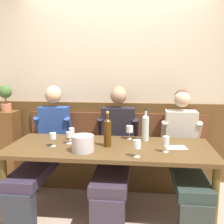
% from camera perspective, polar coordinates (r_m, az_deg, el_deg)
% --- Properties ---
extents(ground_plane, '(6.80, 6.80, 0.02)m').
position_cam_1_polar(ground_plane, '(2.97, -0.88, -22.12)').
color(ground_plane, tan).
rests_on(ground_plane, ground).
extents(room_wall_back, '(6.80, 0.08, 2.80)m').
position_cam_1_polar(room_wall_back, '(3.61, 1.30, 7.21)').
color(room_wall_back, beige).
rests_on(room_wall_back, ground).
extents(wood_wainscot_panel, '(6.80, 0.03, 1.08)m').
position_cam_1_polar(wood_wainscot_panel, '(3.70, 1.17, -6.29)').
color(wood_wainscot_panel, brown).
rests_on(wood_wainscot_panel, ground).
extents(wall_bench, '(2.44, 0.42, 0.94)m').
position_cam_1_polar(wall_bench, '(3.58, 0.84, -11.17)').
color(wall_bench, brown).
rests_on(wall_bench, ground).
extents(dining_table, '(2.14, 0.85, 0.74)m').
position_cam_1_polar(dining_table, '(2.80, -0.57, -8.98)').
color(dining_table, '#513A1E').
rests_on(dining_table, ground).
extents(person_left_seat, '(0.49, 1.29, 1.32)m').
position_cam_1_polar(person_left_seat, '(3.30, -14.35, -6.76)').
color(person_left_seat, '#2A2F37').
rests_on(person_left_seat, ground).
extents(person_center_left_seat, '(0.52, 1.29, 1.32)m').
position_cam_1_polar(person_center_left_seat, '(3.12, 0.82, -7.41)').
color(person_center_left_seat, '#362E3D').
rests_on(person_center_left_seat, ground).
extents(person_center_right_seat, '(0.49, 1.29, 1.29)m').
position_cam_1_polar(person_center_right_seat, '(3.16, 15.42, -7.77)').
color(person_center_right_seat, '#2E3534').
rests_on(person_center_right_seat, ground).
extents(ice_bucket, '(0.22, 0.22, 0.16)m').
position_cam_1_polar(ice_bucket, '(2.61, -6.37, -6.80)').
color(ice_bucket, '#BAB4BA').
rests_on(ice_bucket, dining_table).
extents(wine_bottle_clear_water, '(0.08, 0.08, 0.37)m').
position_cam_1_polar(wine_bottle_clear_water, '(2.73, -0.97, -4.28)').
color(wine_bottle_clear_water, '#472A0A').
rests_on(wine_bottle_clear_water, dining_table).
extents(wine_bottle_amber_mid, '(0.08, 0.08, 0.37)m').
position_cam_1_polar(wine_bottle_amber_mid, '(2.97, 7.28, -3.21)').
color(wine_bottle_amber_mid, '#B3C7C4').
rests_on(wine_bottle_amber_mid, dining_table).
extents(wine_glass_left_end, '(0.07, 0.07, 0.16)m').
position_cam_1_polar(wine_glass_left_end, '(2.62, 11.63, -6.25)').
color(wine_glass_left_end, silver).
rests_on(wine_glass_left_end, dining_table).
extents(wine_glass_center_front, '(0.08, 0.08, 0.16)m').
position_cam_1_polar(wine_glass_center_front, '(3.03, 3.84, -3.86)').
color(wine_glass_center_front, silver).
rests_on(wine_glass_center_front, dining_table).
extents(wine_glass_near_bucket, '(0.06, 0.06, 0.14)m').
position_cam_1_polar(wine_glass_near_bucket, '(3.02, -8.78, -4.17)').
color(wine_glass_near_bucket, silver).
rests_on(wine_glass_near_bucket, dining_table).
extents(wine_glass_mid_left, '(0.07, 0.07, 0.13)m').
position_cam_1_polar(wine_glass_mid_left, '(2.89, -9.35, -5.04)').
color(wine_glass_mid_left, silver).
rests_on(wine_glass_mid_left, dining_table).
extents(wine_glass_center_rear, '(0.07, 0.07, 0.15)m').
position_cam_1_polar(wine_glass_center_rear, '(2.81, -12.74, -5.26)').
color(wine_glass_center_rear, silver).
rests_on(wine_glass_center_rear, dining_table).
extents(wine_glass_by_bottle, '(0.07, 0.07, 0.16)m').
position_cam_1_polar(wine_glass_by_bottle, '(2.44, 5.49, -7.19)').
color(wine_glass_by_bottle, silver).
rests_on(wine_glass_by_bottle, dining_table).
extents(tasting_sheet_left_guest, '(0.23, 0.18, 0.00)m').
position_cam_1_polar(tasting_sheet_left_guest, '(2.81, 13.73, -7.49)').
color(tasting_sheet_left_guest, white).
rests_on(tasting_sheet_left_guest, dining_table).
extents(corner_pedestal, '(0.28, 0.28, 0.96)m').
position_cam_1_polar(corner_pedestal, '(3.99, -21.56, -6.66)').
color(corner_pedestal, brown).
rests_on(corner_pedestal, ground).
extents(potted_plant, '(0.18, 0.18, 0.36)m').
position_cam_1_polar(potted_plant, '(3.86, -22.21, 3.29)').
color(potted_plant, '#AD6448').
rests_on(potted_plant, corner_pedestal).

